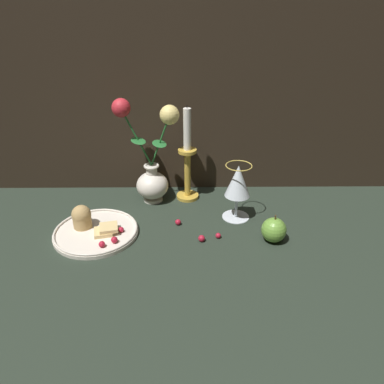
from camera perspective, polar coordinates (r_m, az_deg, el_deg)
The scene contains 9 objects.
ground_plane at distance 1.08m, azimuth -1.84°, elevation -4.67°, with size 2.40×2.40×0.00m, color #232D23.
vase at distance 1.15m, azimuth -6.25°, elevation 4.02°, with size 0.19×0.10×0.32m.
plate_with_pastries at distance 1.06m, azimuth -14.79°, elevation -5.40°, with size 0.23×0.23×0.08m.
wine_glass at distance 1.06m, azimuth 6.99°, elevation 1.33°, with size 0.08×0.08×0.17m.
candlestick at distance 1.15m, azimuth -0.71°, elevation 4.58°, with size 0.07×0.07×0.30m.
apple_beside_vase at distance 1.01m, azimuth 12.36°, elevation -5.67°, with size 0.07×0.07×0.08m.
berry_near_plate at distance 1.00m, azimuth 1.47°, elevation -7.08°, with size 0.02×0.02×0.02m, color #AD192D.
berry_front_center at distance 1.06m, azimuth -2.14°, elevation -4.61°, with size 0.02×0.02×0.02m, color #AD192D.
berry_by_glass_stem at distance 1.01m, azimuth 4.02°, elevation -6.64°, with size 0.01×0.01×0.01m, color #AD192D.
Camera 1 is at (0.03, -0.91, 0.58)m, focal length 35.00 mm.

